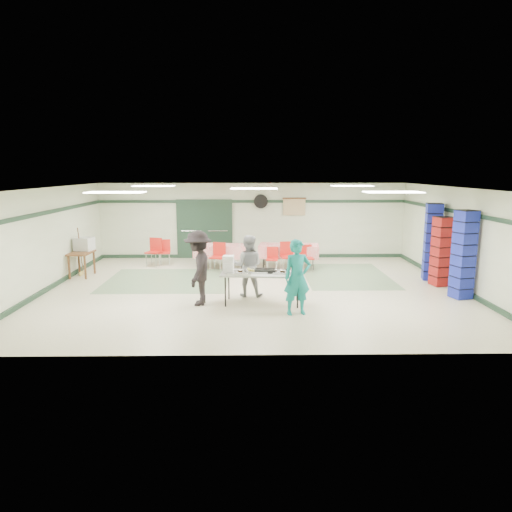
{
  "coord_description": "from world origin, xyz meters",
  "views": [
    {
      "loc": [
        -0.14,
        -11.94,
        3.15
      ],
      "look_at": [
        0.05,
        -0.3,
        0.95
      ],
      "focal_mm": 32.0,
      "sensor_mm": 36.0,
      "label": 1
    }
  ],
  "objects_px": {
    "dining_table_b": "(221,251)",
    "printer_table": "(81,255)",
    "chair_loose_a": "(164,250)",
    "broom": "(80,251)",
    "volunteer_grey": "(248,266)",
    "crate_stack_blue_b": "(464,255)",
    "office_printer": "(84,244)",
    "chair_loose_b": "(155,249)",
    "dining_table_a": "(289,250)",
    "chair_a": "(287,253)",
    "crate_stack_blue_a": "(432,242)",
    "chair_c": "(306,255)",
    "volunteer_dark": "(198,268)",
    "volunteer_teal": "(297,277)",
    "chair_b": "(272,257)",
    "chair_d": "(218,254)",
    "crate_stack_red": "(441,251)",
    "serving_table": "(262,274)"
  },
  "relations": [
    {
      "from": "volunteer_grey",
      "to": "dining_table_b",
      "type": "relative_size",
      "value": 0.86
    },
    {
      "from": "office_printer",
      "to": "chair_loose_b",
      "type": "bearing_deg",
      "value": 42.59
    },
    {
      "from": "volunteer_grey",
      "to": "chair_d",
      "type": "height_order",
      "value": "volunteer_grey"
    },
    {
      "from": "chair_a",
      "to": "chair_d",
      "type": "distance_m",
      "value": 2.17
    },
    {
      "from": "dining_table_b",
      "to": "chair_loose_a",
      "type": "bearing_deg",
      "value": 173.8
    },
    {
      "from": "chair_c",
      "to": "printer_table",
      "type": "distance_m",
      "value": 6.86
    },
    {
      "from": "volunteer_dark",
      "to": "volunteer_teal",
      "type": "bearing_deg",
      "value": 73.57
    },
    {
      "from": "chair_loose_a",
      "to": "volunteer_dark",
      "type": "bearing_deg",
      "value": -77.44
    },
    {
      "from": "volunteer_teal",
      "to": "crate_stack_red",
      "type": "bearing_deg",
      "value": 18.46
    },
    {
      "from": "chair_loose_a",
      "to": "broom",
      "type": "distance_m",
      "value": 2.71
    },
    {
      "from": "chair_d",
      "to": "crate_stack_blue_a",
      "type": "relative_size",
      "value": 0.41
    },
    {
      "from": "volunteer_grey",
      "to": "chair_d",
      "type": "bearing_deg",
      "value": -64.21
    },
    {
      "from": "serving_table",
      "to": "chair_a",
      "type": "bearing_deg",
      "value": 80.66
    },
    {
      "from": "volunteer_grey",
      "to": "chair_loose_a",
      "type": "relative_size",
      "value": 1.82
    },
    {
      "from": "printer_table",
      "to": "chair_loose_a",
      "type": "bearing_deg",
      "value": 38.83
    },
    {
      "from": "chair_loose_b",
      "to": "chair_d",
      "type": "bearing_deg",
      "value": -4.67
    },
    {
      "from": "volunteer_grey",
      "to": "broom",
      "type": "bearing_deg",
      "value": -17.84
    },
    {
      "from": "chair_d",
      "to": "crate_stack_red",
      "type": "height_order",
      "value": "crate_stack_red"
    },
    {
      "from": "dining_table_a",
      "to": "crate_stack_red",
      "type": "xyz_separation_m",
      "value": [
        3.98,
        -2.44,
        0.39
      ]
    },
    {
      "from": "volunteer_grey",
      "to": "crate_stack_blue_b",
      "type": "xyz_separation_m",
      "value": [
        5.31,
        -0.3,
        0.32
      ]
    },
    {
      "from": "crate_stack_blue_a",
      "to": "chair_loose_a",
      "type": "bearing_deg",
      "value": 164.48
    },
    {
      "from": "chair_c",
      "to": "dining_table_b",
      "type": "bearing_deg",
      "value": 159.24
    },
    {
      "from": "chair_a",
      "to": "chair_loose_a",
      "type": "xyz_separation_m",
      "value": [
        -4.05,
        1.04,
        -0.05
      ]
    },
    {
      "from": "chair_a",
      "to": "broom",
      "type": "xyz_separation_m",
      "value": [
        -6.31,
        -0.45,
        0.18
      ]
    },
    {
      "from": "volunteer_grey",
      "to": "chair_loose_a",
      "type": "height_order",
      "value": "volunteer_grey"
    },
    {
      "from": "volunteer_teal",
      "to": "serving_table",
      "type": "bearing_deg",
      "value": 120.35
    },
    {
      "from": "volunteer_grey",
      "to": "volunteer_dark",
      "type": "xyz_separation_m",
      "value": [
        -1.17,
        -0.73,
        0.11
      ]
    },
    {
      "from": "chair_loose_b",
      "to": "crate_stack_red",
      "type": "relative_size",
      "value": 0.49
    },
    {
      "from": "dining_table_b",
      "to": "printer_table",
      "type": "distance_m",
      "value": 4.28
    },
    {
      "from": "dining_table_a",
      "to": "chair_d",
      "type": "height_order",
      "value": "chair_d"
    },
    {
      "from": "chair_c",
      "to": "crate_stack_blue_a",
      "type": "bearing_deg",
      "value": -28.02
    },
    {
      "from": "dining_table_a",
      "to": "volunteer_grey",
      "type": "bearing_deg",
      "value": -104.57
    },
    {
      "from": "chair_loose_b",
      "to": "crate_stack_blue_b",
      "type": "bearing_deg",
      "value": -8.63
    },
    {
      "from": "dining_table_a",
      "to": "chair_loose_b",
      "type": "distance_m",
      "value": 4.44
    },
    {
      "from": "chair_a",
      "to": "chair_loose_a",
      "type": "height_order",
      "value": "chair_a"
    },
    {
      "from": "dining_table_a",
      "to": "crate_stack_blue_a",
      "type": "relative_size",
      "value": 0.9
    },
    {
      "from": "crate_stack_red",
      "to": "volunteer_teal",
      "type": "bearing_deg",
      "value": -149.43
    },
    {
      "from": "chair_b",
      "to": "crate_stack_blue_b",
      "type": "height_order",
      "value": "crate_stack_blue_b"
    },
    {
      "from": "chair_loose_a",
      "to": "printer_table",
      "type": "distance_m",
      "value": 2.74
    },
    {
      "from": "chair_a",
      "to": "volunteer_grey",
      "type": "bearing_deg",
      "value": -120.29
    },
    {
      "from": "chair_loose_b",
      "to": "crate_stack_blue_a",
      "type": "bearing_deg",
      "value": 3.08
    },
    {
      "from": "dining_table_b",
      "to": "dining_table_a",
      "type": "bearing_deg",
      "value": 7.72
    },
    {
      "from": "dining_table_b",
      "to": "chair_c",
      "type": "bearing_deg",
      "value": -4.15
    },
    {
      "from": "chair_loose_a",
      "to": "crate_stack_blue_a",
      "type": "bearing_deg",
      "value": -22.59
    },
    {
      "from": "printer_table",
      "to": "dining_table_b",
      "type": "bearing_deg",
      "value": 17.38
    },
    {
      "from": "dining_table_b",
      "to": "chair_c",
      "type": "xyz_separation_m",
      "value": [
        2.71,
        -0.57,
        -0.06
      ]
    },
    {
      "from": "serving_table",
      "to": "volunteer_grey",
      "type": "bearing_deg",
      "value": 120.63
    },
    {
      "from": "dining_table_b",
      "to": "chair_b",
      "type": "xyz_separation_m",
      "value": [
        1.63,
        -0.58,
        -0.1
      ]
    },
    {
      "from": "broom",
      "to": "dining_table_a",
      "type": "bearing_deg",
      "value": 0.35
    },
    {
      "from": "dining_table_a",
      "to": "chair_a",
      "type": "xyz_separation_m",
      "value": [
        -0.09,
        -0.56,
        0.0
      ]
    }
  ]
}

